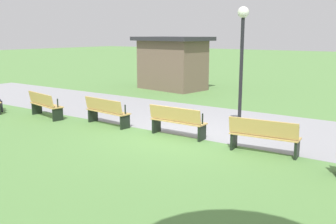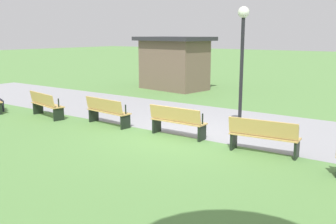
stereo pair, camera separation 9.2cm
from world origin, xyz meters
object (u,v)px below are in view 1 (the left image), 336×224
Objects in this scene: bench_3 at (177,121)px; bench_4 at (264,135)px; bench_1 at (45,104)px; lamp_post at (242,46)px; bench_2 at (106,111)px; kiosk at (172,62)px.

bench_3 is 2.65m from bench_4.
lamp_post reaches higher than bench_1.
bench_2 is 0.47× the size of lamp_post.
bench_4 is at bearing -47.53° from lamp_post.
bench_3 and bench_4 have the same top height.
lamp_post is (6.58, 1.83, 2.11)m from bench_1.
kiosk is at bearing 104.17° from bench_1.
lamp_post reaches higher than kiosk.
bench_2 and bench_4 have the same top height.
bench_3 is at bearing -46.54° from kiosk.
bench_1 is 1.01× the size of bench_2.
bench_1 is 1.01× the size of bench_4.
bench_2 is 0.42× the size of kiosk.
bench_4 is (2.64, -0.13, 0.00)m from bench_3.
bench_1 is 7.92m from bench_4.
bench_3 is 0.41× the size of kiosk.
bench_2 is 8.76m from kiosk.
bench_3 is (2.64, 0.13, 0.00)m from bench_2.
bench_1 is 0.48× the size of lamp_post.
lamp_post is at bearing 45.01° from bench_3.
lamp_post reaches higher than bench_4.
bench_2 is (2.62, 0.38, 0.00)m from bench_1.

